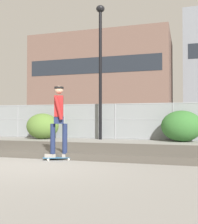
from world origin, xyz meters
TOP-DOWN VIEW (x-y plane):
  - ground_plane at (0.00, 0.00)m, footprint 120.00×120.00m
  - gravel_berm at (0.00, 2.31)m, footprint 15.67×3.11m
  - skateboard at (0.33, 0.73)m, footprint 0.82×0.49m
  - skater at (0.33, 0.73)m, footprint 0.70×0.62m
  - chain_fence at (0.00, 8.32)m, footprint 17.55×0.06m
  - street_lamp at (-0.66, 7.83)m, footprint 0.44×0.44m
  - parked_car_near at (-4.26, 11.13)m, footprint 4.41×1.96m
  - parked_car_mid at (2.10, 11.33)m, footprint 4.47×2.09m
  - library_building at (-10.13, 42.22)m, footprint 23.10×13.87m
  - shrub_left at (-3.67, 7.31)m, footprint 1.73×1.42m
  - shrub_center at (3.33, 7.60)m, footprint 1.86×1.53m

SIDE VIEW (x-z plane):
  - ground_plane at x=0.00m, z-range 0.00..0.00m
  - skateboard at x=0.33m, z-range 0.02..0.09m
  - gravel_berm at x=0.00m, z-range 0.00..0.18m
  - shrub_left at x=-3.67m, z-range 0.00..1.34m
  - shrub_center at x=3.33m, z-range 0.00..1.44m
  - parked_car_near at x=-4.26m, z-range 0.01..1.67m
  - parked_car_mid at x=2.10m, z-range 0.01..1.67m
  - chain_fence at x=0.00m, z-range 0.01..1.86m
  - skater at x=0.33m, z-range 0.21..2.06m
  - street_lamp at x=-0.66m, z-range 0.83..7.75m
  - library_building at x=-10.13m, z-range 0.00..15.02m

